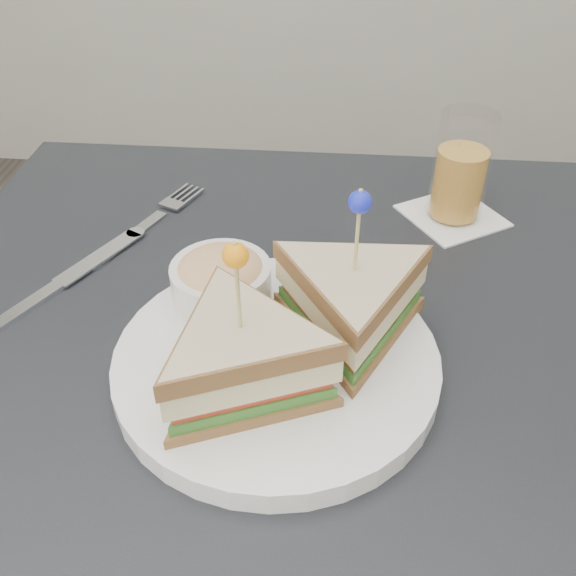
{
  "coord_description": "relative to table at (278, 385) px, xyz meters",
  "views": [
    {
      "loc": [
        0.05,
        -0.47,
        1.18
      ],
      "look_at": [
        0.01,
        0.01,
        0.8
      ],
      "focal_mm": 40.0,
      "sensor_mm": 36.0,
      "label": 1
    }
  ],
  "objects": [
    {
      "name": "drink_set",
      "position": [
        0.2,
        0.24,
        0.14
      ],
      "size": [
        0.15,
        0.15,
        0.14
      ],
      "rotation": [
        0.0,
        0.0,
        0.56
      ],
      "color": "white",
      "rests_on": "table"
    },
    {
      "name": "table",
      "position": [
        0.0,
        0.0,
        0.0
      ],
      "size": [
        0.8,
        0.8,
        0.75
      ],
      "color": "black",
      "rests_on": "ground"
    },
    {
      "name": "plate_meal",
      "position": [
        0.01,
        -0.05,
        0.12
      ],
      "size": [
        0.35,
        0.34,
        0.18
      ],
      "rotation": [
        0.0,
        0.0,
        -0.13
      ],
      "color": "white",
      "rests_on": "table"
    },
    {
      "name": "cutlery_fork",
      "position": [
        -0.18,
        0.19,
        0.08
      ],
      "size": [
        0.11,
        0.2,
        0.01
      ],
      "rotation": [
        0.0,
        0.0,
        -0.42
      ],
      "color": "#B3B9BE",
      "rests_on": "table"
    },
    {
      "name": "cutlery_knife",
      "position": [
        -0.24,
        0.06,
        0.08
      ],
      "size": [
        0.12,
        0.2,
        0.01
      ],
      "rotation": [
        0.0,
        0.0,
        -0.49
      ],
      "color": "white",
      "rests_on": "table"
    }
  ]
}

